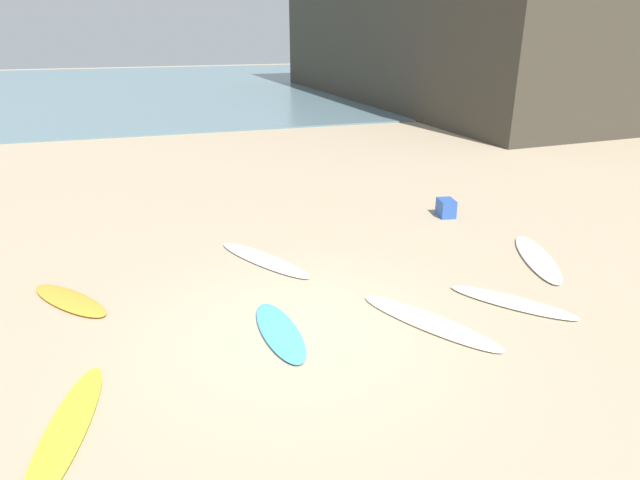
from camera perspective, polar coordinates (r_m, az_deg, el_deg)
name	(u,v)px	position (r m, az deg, el deg)	size (l,w,h in m)	color
ground_plane	(298,332)	(8.77, -2.30, -9.53)	(120.00, 120.00, 0.00)	tan
ocean_water	(170,86)	(44.98, -15.31, 15.12)	(120.00, 40.00, 0.08)	slate
surfboard_0	(264,260)	(11.27, -5.85, -2.03)	(0.52, 2.60, 0.07)	silver
surfboard_1	(429,322)	(9.14, 11.26, -8.33)	(0.56, 2.60, 0.07)	#EDEECB
surfboard_2	(537,258)	(12.13, 21.62, -1.75)	(0.59, 2.51, 0.08)	silver
surfboard_3	(66,430)	(7.51, -24.82, -17.44)	(0.49, 2.54, 0.08)	yellow
surfboard_4	(280,331)	(8.73, -4.19, -9.44)	(0.57, 1.93, 0.08)	#469CD1
surfboard_5	(512,302)	(10.12, 19.31, -6.10)	(0.50, 2.19, 0.07)	white
surfboard_6	(70,300)	(10.55, -24.54, -5.70)	(0.53, 1.97, 0.09)	orange
beach_cooler	(446,208)	(14.14, 12.94, 3.26)	(0.52, 0.37, 0.44)	#2D56B2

